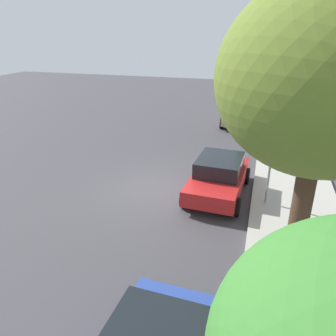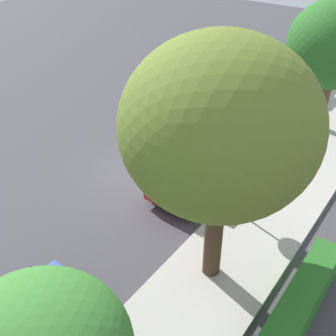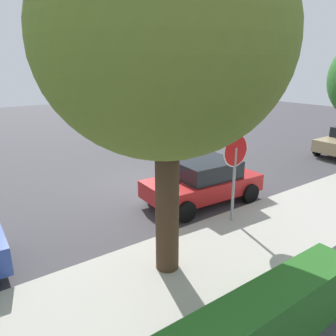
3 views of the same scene
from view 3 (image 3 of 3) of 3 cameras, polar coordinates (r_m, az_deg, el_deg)
ground_plane at (r=12.67m, az=-2.18°, el=-2.83°), size 60.00×60.00×0.00m
sidewalk_curb at (r=9.22m, az=15.97°, el=-11.21°), size 32.00×2.97×0.14m
stop_sign at (r=9.07m, az=11.59°, el=0.82°), size 0.90×0.08×2.65m
parked_car_red at (r=10.90m, az=6.17°, el=-2.28°), size 3.97×2.17×1.42m
street_tree_far at (r=6.25m, az=-0.79°, el=20.97°), size 4.64×4.64×6.93m
front_yard_hedge at (r=5.87m, az=16.45°, el=-24.42°), size 4.12×0.74×1.08m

